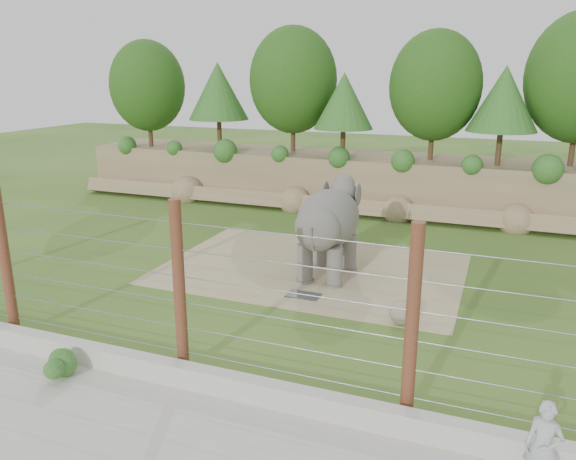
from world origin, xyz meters
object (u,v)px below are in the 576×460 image
(barrier_fence, at_px, (179,289))
(elephant, at_px, (328,232))
(zookeeper, at_px, (543,448))
(stone_ball, at_px, (402,312))

(barrier_fence, bearing_deg, elephant, 80.40)
(barrier_fence, xyz_separation_m, zookeeper, (7.33, -1.16, -1.19))
(elephant, height_order, zookeeper, elephant)
(elephant, relative_size, barrier_fence, 0.18)
(elephant, xyz_separation_m, stone_ball, (2.96, -2.84, -1.16))
(elephant, distance_m, zookeeper, 10.27)
(barrier_fence, height_order, zookeeper, barrier_fence)
(barrier_fence, distance_m, zookeeper, 7.51)
(zookeeper, bearing_deg, barrier_fence, -172.76)
(stone_ball, relative_size, zookeeper, 0.42)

